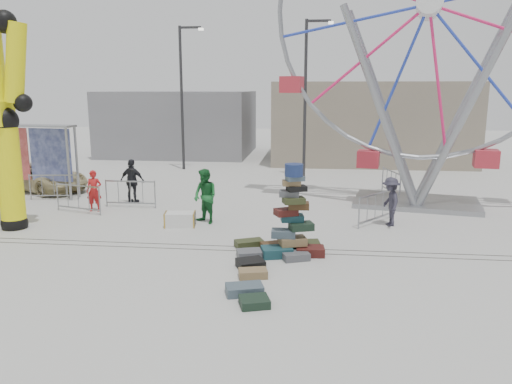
# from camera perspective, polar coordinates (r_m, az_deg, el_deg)

# --- Properties ---
(ground) EXTENTS (90.00, 90.00, 0.00)m
(ground) POSITION_cam_1_polar(r_m,az_deg,el_deg) (14.29, -7.77, -7.26)
(ground) COLOR #9E9E99
(ground) RESTS_ON ground
(track_line_near) EXTENTS (40.00, 0.04, 0.01)m
(track_line_near) POSITION_cam_1_polar(r_m,az_deg,el_deg) (14.84, -7.21, -6.50)
(track_line_near) COLOR #47443F
(track_line_near) RESTS_ON ground
(track_line_far) EXTENTS (40.00, 0.04, 0.01)m
(track_line_far) POSITION_cam_1_polar(r_m,az_deg,el_deg) (15.21, -6.86, -6.03)
(track_line_far) COLOR #47443F
(track_line_far) RESTS_ON ground
(building_right) EXTENTS (12.00, 8.00, 5.00)m
(building_right) POSITION_cam_1_polar(r_m,az_deg,el_deg) (33.35, 12.72, 7.84)
(building_right) COLOR gray
(building_right) RESTS_ON ground
(building_left) EXTENTS (10.00, 8.00, 4.40)m
(building_left) POSITION_cam_1_polar(r_m,az_deg,el_deg) (36.40, -8.64, 7.83)
(building_left) COLOR gray
(building_left) RESTS_ON ground
(lamp_post_right) EXTENTS (1.41, 0.25, 8.00)m
(lamp_post_right) POSITION_cam_1_polar(r_m,az_deg,el_deg) (26.09, 5.86, 11.40)
(lamp_post_right) COLOR #2D2D30
(lamp_post_right) RESTS_ON ground
(lamp_post_left) EXTENTS (1.41, 0.25, 8.00)m
(lamp_post_left) POSITION_cam_1_polar(r_m,az_deg,el_deg) (29.02, -8.33, 11.37)
(lamp_post_left) COLOR #2D2D30
(lamp_post_left) RESTS_ON ground
(suitcase_tower) EXTENTS (1.90, 1.66, 2.60)m
(suitcase_tower) POSITION_cam_1_polar(r_m,az_deg,el_deg) (14.19, 4.17, -4.25)
(suitcase_tower) COLOR #18424A
(suitcase_tower) RESTS_ON ground
(ferris_wheel) EXTENTS (11.59, 3.75, 13.65)m
(ferris_wheel) POSITION_cam_1_polar(r_m,az_deg,el_deg) (20.85, 19.00, 16.91)
(ferris_wheel) COLOR gray
(ferris_wheel) RESTS_ON ground
(banner_scaffold) EXTENTS (4.36, 1.21, 3.12)m
(banner_scaffold) POSITION_cam_1_polar(r_m,az_deg,el_deg) (23.54, -24.56, 5.14)
(banner_scaffold) COLOR gray
(banner_scaffold) RESTS_ON ground
(steamer_trunk) EXTENTS (1.10, 0.73, 0.48)m
(steamer_trunk) POSITION_cam_1_polar(r_m,az_deg,el_deg) (17.25, -8.67, -3.12)
(steamer_trunk) COLOR silver
(steamer_trunk) RESTS_ON ground
(row_case_0) EXTENTS (0.94, 0.76, 0.21)m
(row_case_0) POSITION_cam_1_polar(r_m,az_deg,el_deg) (14.91, -0.79, -5.90)
(row_case_0) COLOR #343B1D
(row_case_0) RESTS_ON ground
(row_case_1) EXTENTS (0.80, 0.69, 0.19)m
(row_case_1) POSITION_cam_1_polar(r_m,az_deg,el_deg) (14.08, -0.77, -7.05)
(row_case_1) COLOR #56585E
(row_case_1) RESTS_ON ground
(row_case_2) EXTENTS (0.87, 0.83, 0.22)m
(row_case_2) POSITION_cam_1_polar(r_m,az_deg,el_deg) (13.25, -0.63, -8.20)
(row_case_2) COLOR black
(row_case_2) RESTS_ON ground
(row_case_3) EXTENTS (0.79, 0.59, 0.21)m
(row_case_3) POSITION_cam_1_polar(r_m,az_deg,el_deg) (12.62, -0.35, -9.28)
(row_case_3) COLOR olive
(row_case_3) RESTS_ON ground
(row_case_4) EXTENTS (0.96, 0.74, 0.22)m
(row_case_4) POSITION_cam_1_polar(r_m,az_deg,el_deg) (11.67, -1.32, -11.06)
(row_case_4) COLOR #455763
(row_case_4) RESTS_ON ground
(row_case_5) EXTENTS (0.76, 0.71, 0.19)m
(row_case_5) POSITION_cam_1_polar(r_m,az_deg,el_deg) (11.08, -0.18, -12.43)
(row_case_5) COLOR black
(row_case_5) RESTS_ON ground
(barricade_dummy_a) EXTENTS (1.99, 0.37, 1.10)m
(barricade_dummy_a) POSITION_cam_1_polar(r_m,az_deg,el_deg) (22.70, -22.09, 0.55)
(barricade_dummy_a) COLOR gray
(barricade_dummy_a) RESTS_ON ground
(barricade_dummy_b) EXTENTS (1.95, 0.64, 1.10)m
(barricade_dummy_b) POSITION_cam_1_polar(r_m,az_deg,el_deg) (19.97, -19.66, -0.72)
(barricade_dummy_b) COLOR gray
(barricade_dummy_b) RESTS_ON ground
(barricade_dummy_c) EXTENTS (2.00, 0.13, 1.10)m
(barricade_dummy_c) POSITION_cam_1_polar(r_m,az_deg,el_deg) (20.27, -14.15, -0.20)
(barricade_dummy_c) COLOR gray
(barricade_dummy_c) RESTS_ON ground
(barricade_wheel_front) EXTENTS (1.33, 1.62, 1.10)m
(barricade_wheel_front) POSITION_cam_1_polar(r_m,az_deg,el_deg) (17.84, 13.47, -1.79)
(barricade_wheel_front) COLOR gray
(barricade_wheel_front) RESTS_ON ground
(barricade_wheel_back) EXTENTS (0.56, 1.97, 1.10)m
(barricade_wheel_back) POSITION_cam_1_polar(r_m,az_deg,el_deg) (22.83, 15.17, 1.07)
(barricade_wheel_back) COLOR gray
(barricade_wheel_back) RESTS_ON ground
(pedestrian_red) EXTENTS (0.62, 0.45, 1.58)m
(pedestrian_red) POSITION_cam_1_polar(r_m,az_deg,el_deg) (20.00, -18.02, 0.12)
(pedestrian_red) COLOR #B3191B
(pedestrian_red) RESTS_ON ground
(pedestrian_green) EXTENTS (1.18, 1.14, 1.91)m
(pedestrian_green) POSITION_cam_1_polar(r_m,az_deg,el_deg) (17.40, -5.81, -0.49)
(pedestrian_green) COLOR #175D27
(pedestrian_green) RESTS_ON ground
(pedestrian_black) EXTENTS (1.11, 0.59, 1.81)m
(pedestrian_black) POSITION_cam_1_polar(r_m,az_deg,el_deg) (21.02, -13.95, 1.21)
(pedestrian_black) COLOR black
(pedestrian_black) RESTS_ON ground
(pedestrian_grey) EXTENTS (0.78, 1.17, 1.68)m
(pedestrian_grey) POSITION_cam_1_polar(r_m,az_deg,el_deg) (17.62, 15.11, -1.06)
(pedestrian_grey) COLOR #2A2835
(pedestrian_grey) RESTS_ON ground
(parked_suv) EXTENTS (5.02, 4.01, 1.27)m
(parked_suv) POSITION_cam_1_polar(r_m,az_deg,el_deg) (24.92, -23.07, 1.61)
(parked_suv) COLOR tan
(parked_suv) RESTS_ON ground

